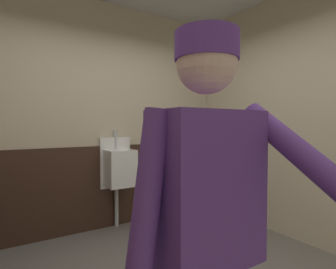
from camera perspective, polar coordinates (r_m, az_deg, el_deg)
The scene contains 5 objects.
wall_back at distance 3.51m, azimuth -14.70°, elevation 3.92°, with size 4.10×0.12×2.85m, color beige.
wall_right at distance 3.30m, azimuth 28.58°, elevation 3.86°, with size 0.12×3.98×2.85m, color beige.
wainscot_band_back at distance 3.53m, azimuth -14.19°, elevation -10.88°, with size 3.50×0.03×1.04m, color #382319.
urinal_solo at distance 3.41m, azimuth -10.47°, elevation -6.94°, with size 0.40×0.34×1.24m.
person at distance 1.05m, azimuth 8.44°, elevation -16.82°, with size 0.62×0.60×1.65m.
Camera 1 is at (-1.09, -1.59, 1.31)m, focal length 28.45 mm.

